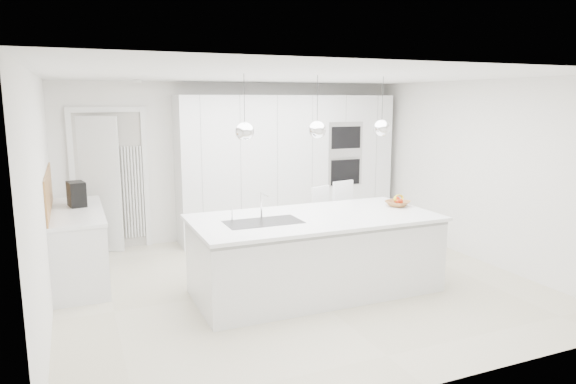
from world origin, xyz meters
name	(u,v)px	position (x,y,z in m)	size (l,w,h in m)	color
floor	(297,284)	(0.00, 0.00, 0.00)	(5.50, 5.50, 0.00)	beige
wall_back	(235,161)	(0.00, 2.50, 1.25)	(5.50, 5.50, 0.00)	white
wall_left	(42,201)	(-2.75, 0.00, 1.25)	(5.00, 5.00, 0.00)	white
ceiling	(298,76)	(0.00, 0.00, 2.50)	(5.50, 5.50, 0.00)	white
tall_cabinets	(288,167)	(0.80, 2.20, 1.15)	(3.60, 0.60, 2.30)	white
oven_stack	(345,154)	(1.70, 1.89, 1.35)	(0.62, 0.04, 1.05)	#A5A5A8
doorway_frame	(110,182)	(-1.95, 2.47, 1.02)	(1.11, 0.08, 2.13)	white
hallway_door	(93,185)	(-2.20, 2.42, 1.00)	(0.82, 0.04, 2.00)	white
radiator	(133,192)	(-1.63, 2.46, 0.85)	(0.32, 0.04, 1.40)	white
left_base_cabinets	(79,247)	(-2.45, 1.20, 0.43)	(0.60, 1.80, 0.86)	white
left_worktop	(76,211)	(-2.45, 1.20, 0.88)	(0.62, 1.82, 0.04)	white
oak_backsplash	(48,191)	(-2.74, 1.20, 1.15)	(0.02, 1.80, 0.50)	#AD7B46
island_base	(316,256)	(0.10, -0.30, 0.43)	(2.80, 1.20, 0.86)	white
island_worktop	(314,218)	(0.10, -0.25, 0.88)	(2.84, 1.40, 0.04)	white
island_sink	(263,229)	(-0.55, -0.30, 0.82)	(0.84, 0.44, 0.18)	#3F3F42
island_tap	(261,205)	(-0.50, -0.10, 1.05)	(0.02, 0.02, 0.30)	white
pendant_left	(245,132)	(-0.75, -0.30, 1.90)	(0.20, 0.20, 0.20)	white
pendant_mid	(317,130)	(0.10, -0.30, 1.90)	(0.20, 0.20, 0.20)	white
pendant_right	(382,128)	(0.95, -0.30, 1.90)	(0.20, 0.20, 0.20)	white
fruit_bowl	(398,204)	(1.31, -0.16, 0.94)	(0.29, 0.29, 0.07)	#AD7B46
espresso_machine	(76,194)	(-2.43, 1.43, 1.06)	(0.19, 0.29, 0.31)	black
bar_stool_left	(324,227)	(0.65, 0.57, 0.53)	(0.35, 0.48, 1.06)	white
bar_stool_right	(347,222)	(1.01, 0.57, 0.55)	(0.37, 0.51, 1.11)	white
apple_a	(400,202)	(1.33, -0.20, 0.97)	(0.07, 0.07, 0.07)	#B9270C
apple_b	(397,200)	(1.34, -0.11, 0.97)	(0.08, 0.08, 0.08)	#B9270C
apple_c	(398,202)	(1.29, -0.21, 0.97)	(0.08, 0.08, 0.08)	#B9270C
banana_bunch	(399,198)	(1.32, -0.18, 1.01)	(0.19, 0.19, 0.03)	yellow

